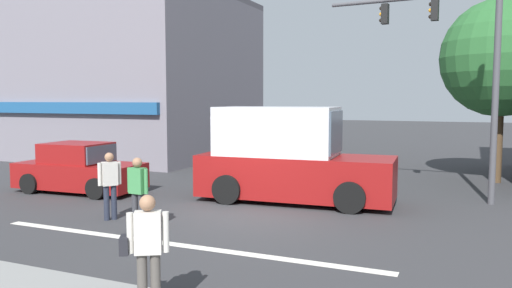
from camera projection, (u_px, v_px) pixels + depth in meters
The scene contains 12 objects.
ground_plane at pixel (244, 210), 13.43m from camera, with size 120.00×120.00×0.00m, color #333335.
lane_marking_stripe at pixel (173, 244), 10.23m from camera, with size 9.00×0.24×0.01m, color silver.
building_left_block at pixel (120, 77), 27.03m from camera, with size 12.65×10.32×8.35m.
street_tree at pixel (501, 58), 17.51m from camera, with size 4.16×4.16×6.51m.
utility_pole_near_left at pixel (122, 75), 21.15m from camera, with size 1.40×0.22×7.73m.
traffic_light_mast at pixel (459, 57), 14.25m from camera, with size 4.88×0.50×6.20m.
sedan_crossing_leftbound at pixel (295, 149), 22.92m from camera, with size 2.11×4.21×1.58m.
sedan_parked_curbside at pixel (79, 170), 16.01m from camera, with size 4.18×2.04×1.58m.
box_truck_crossing_rightbound at pixel (289, 159), 14.48m from camera, with size 5.72×2.53×2.75m.
pedestrian_foreground_with_bag at pixel (146, 247), 6.82m from camera, with size 0.67×0.47×1.67m.
pedestrian_mid_crossing at pixel (110, 182), 12.23m from camera, with size 0.39×0.48×1.67m.
pedestrian_far_side at pixel (138, 189), 11.18m from camera, with size 0.57×0.24×1.67m.
Camera 1 is at (5.56, -12.00, 2.96)m, focal length 35.00 mm.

